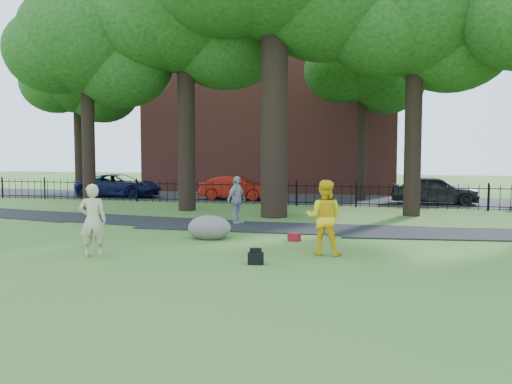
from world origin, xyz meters
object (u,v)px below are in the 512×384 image
(man, at_px, (324,217))
(lamppost, at_px, (92,174))
(boulder, at_px, (209,226))
(woman, at_px, (93,220))
(red_sedan, at_px, (236,188))

(man, height_order, lamppost, lamppost)
(boulder, height_order, lamppost, lamppost)
(woman, bearing_deg, lamppost, -81.55)
(lamppost, bearing_deg, man, -27.24)
(man, distance_m, red_sedan, 16.61)
(lamppost, distance_m, red_sedan, 8.63)
(woman, xyz_separation_m, man, (5.53, 1.71, 0.04))
(man, bearing_deg, boulder, -20.78)
(man, bearing_deg, woman, 19.57)
(boulder, bearing_deg, woman, -119.40)
(man, relative_size, boulder, 1.43)
(woman, distance_m, red_sedan, 16.82)
(woman, xyz_separation_m, boulder, (1.85, 3.28, -0.52))
(lamppost, bearing_deg, woman, -50.13)
(boulder, distance_m, lamppost, 10.46)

